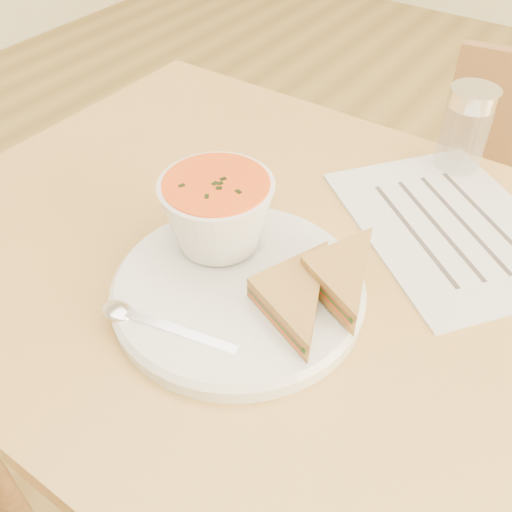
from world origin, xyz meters
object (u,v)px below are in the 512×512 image
Objects in this scene: dining_table at (292,434)px; chair_far at (487,282)px; soup_bowl at (218,216)px; condiment_shaker at (465,129)px; plate at (238,290)px.

chair_far is (0.15, 0.50, 0.02)m from dining_table.
soup_bowl reaches higher than chair_far.
dining_table is at bearing 23.01° from soup_bowl.
soup_bowl reaches higher than dining_table.
chair_far reaches higher than dining_table.
condiment_shaker is (0.07, 0.31, 0.43)m from dining_table.
soup_bowl is (-0.24, -0.54, 0.41)m from chair_far.
plate is 0.09m from soup_bowl.
condiment_shaker is at bearing 74.81° from plate.
plate reaches higher than dining_table.
dining_table is at bearing -102.33° from condiment_shaker.
chair_far is at bearing 65.49° from soup_bowl.
chair_far is at bearing 66.49° from condiment_shaker.
condiment_shaker is (-0.08, -0.19, 0.41)m from chair_far.
plate is at bearing 63.78° from chair_far.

